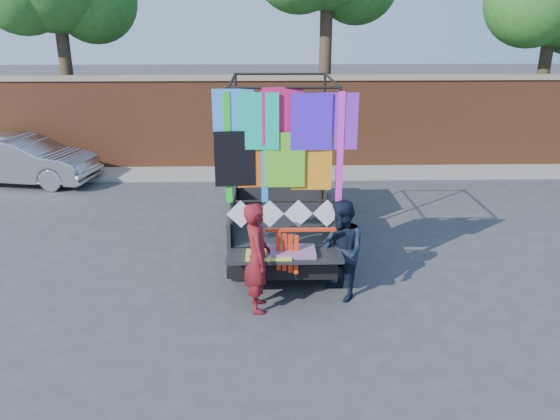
{
  "coord_description": "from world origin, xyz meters",
  "views": [
    {
      "loc": [
        -0.76,
        -8.17,
        4.06
      ],
      "look_at": [
        -0.54,
        -0.16,
        1.25
      ],
      "focal_mm": 35.0,
      "sensor_mm": 36.0,
      "label": 1
    }
  ],
  "objects_px": {
    "woman": "(257,257)",
    "man": "(342,251)",
    "pickup_truck": "(280,195)",
    "sedan": "(22,160)"
  },
  "relations": [
    {
      "from": "sedan",
      "to": "woman",
      "type": "bearing_deg",
      "value": -127.26
    },
    {
      "from": "pickup_truck",
      "to": "man",
      "type": "height_order",
      "value": "pickup_truck"
    },
    {
      "from": "woman",
      "to": "man",
      "type": "distance_m",
      "value": 1.31
    },
    {
      "from": "sedan",
      "to": "woman",
      "type": "xyz_separation_m",
      "value": [
        6.15,
        -6.7,
        0.2
      ]
    },
    {
      "from": "man",
      "to": "pickup_truck",
      "type": "bearing_deg",
      "value": 176.4
    },
    {
      "from": "pickup_truck",
      "to": "woman",
      "type": "distance_m",
      "value": 3.02
    },
    {
      "from": "pickup_truck",
      "to": "sedan",
      "type": "bearing_deg",
      "value": 150.5
    },
    {
      "from": "woman",
      "to": "man",
      "type": "xyz_separation_m",
      "value": [
        1.27,
        0.32,
        -0.05
      ]
    },
    {
      "from": "pickup_truck",
      "to": "man",
      "type": "bearing_deg",
      "value": -72.0
    },
    {
      "from": "pickup_truck",
      "to": "man",
      "type": "relative_size",
      "value": 3.27
    }
  ]
}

